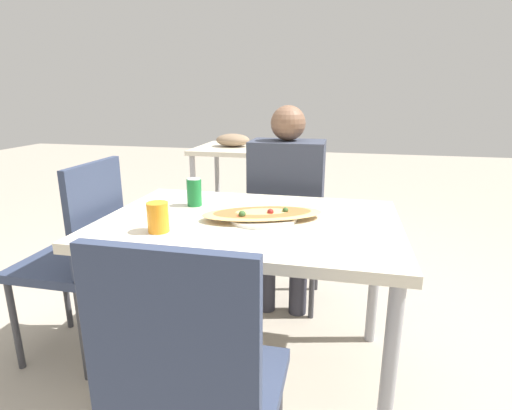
{
  "coord_description": "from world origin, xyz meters",
  "views": [
    {
      "loc": [
        0.36,
        -1.5,
        1.22
      ],
      "look_at": [
        0.03,
        0.0,
        0.78
      ],
      "focal_mm": 28.0,
      "sensor_mm": 36.0,
      "label": 1
    }
  ],
  "objects_px": {
    "chair_near_camera": "(194,388)",
    "chair_side_left": "(79,251)",
    "pizza_main": "(263,214)",
    "drink_glass": "(158,217)",
    "chair_far_seated": "(289,213)",
    "person_seated": "(286,192)",
    "soda_can": "(194,192)",
    "dining_table": "(250,236)"
  },
  "relations": [
    {
      "from": "chair_side_left",
      "to": "drink_glass",
      "type": "height_order",
      "value": "chair_side_left"
    },
    {
      "from": "drink_glass",
      "to": "chair_far_seated",
      "type": "bearing_deg",
      "value": 69.85
    },
    {
      "from": "dining_table",
      "to": "chair_far_seated",
      "type": "relative_size",
      "value": 1.28
    },
    {
      "from": "person_seated",
      "to": "soda_can",
      "type": "xyz_separation_m",
      "value": [
        -0.35,
        -0.48,
        0.1
      ]
    },
    {
      "from": "chair_far_seated",
      "to": "person_seated",
      "type": "relative_size",
      "value": 0.81
    },
    {
      "from": "chair_near_camera",
      "to": "person_seated",
      "type": "height_order",
      "value": "person_seated"
    },
    {
      "from": "pizza_main",
      "to": "chair_near_camera",
      "type": "bearing_deg",
      "value": -91.23
    },
    {
      "from": "person_seated",
      "to": "chair_side_left",
      "type": "bearing_deg",
      "value": 38.31
    },
    {
      "from": "chair_near_camera",
      "to": "chair_side_left",
      "type": "bearing_deg",
      "value": 139.32
    },
    {
      "from": "chair_far_seated",
      "to": "pizza_main",
      "type": "xyz_separation_m",
      "value": [
        -0.01,
        -0.73,
        0.21
      ]
    },
    {
      "from": "pizza_main",
      "to": "drink_glass",
      "type": "relative_size",
      "value": 4.76
    },
    {
      "from": "chair_side_left",
      "to": "person_seated",
      "type": "relative_size",
      "value": 0.81
    },
    {
      "from": "pizza_main",
      "to": "soda_can",
      "type": "distance_m",
      "value": 0.37
    },
    {
      "from": "chair_near_camera",
      "to": "chair_side_left",
      "type": "relative_size",
      "value": 1.0
    },
    {
      "from": "dining_table",
      "to": "person_seated",
      "type": "distance_m",
      "value": 0.63
    },
    {
      "from": "chair_near_camera",
      "to": "person_seated",
      "type": "distance_m",
      "value": 1.38
    },
    {
      "from": "chair_far_seated",
      "to": "soda_can",
      "type": "bearing_deg",
      "value": 59.78
    },
    {
      "from": "dining_table",
      "to": "drink_glass",
      "type": "height_order",
      "value": "drink_glass"
    },
    {
      "from": "dining_table",
      "to": "chair_side_left",
      "type": "bearing_deg",
      "value": -177.06
    },
    {
      "from": "dining_table",
      "to": "soda_can",
      "type": "bearing_deg",
      "value": 153.92
    },
    {
      "from": "chair_side_left",
      "to": "pizza_main",
      "type": "height_order",
      "value": "chair_side_left"
    },
    {
      "from": "chair_near_camera",
      "to": "pizza_main",
      "type": "xyz_separation_m",
      "value": [
        0.02,
        0.75,
        0.21
      ]
    },
    {
      "from": "dining_table",
      "to": "chair_side_left",
      "type": "distance_m",
      "value": 0.79
    },
    {
      "from": "chair_near_camera",
      "to": "chair_side_left",
      "type": "height_order",
      "value": "same"
    },
    {
      "from": "soda_can",
      "to": "pizza_main",
      "type": "bearing_deg",
      "value": -21.2
    },
    {
      "from": "dining_table",
      "to": "chair_far_seated",
      "type": "xyz_separation_m",
      "value": [
        0.06,
        0.74,
        -0.12
      ]
    },
    {
      "from": "dining_table",
      "to": "pizza_main",
      "type": "relative_size",
      "value": 2.26
    },
    {
      "from": "chair_near_camera",
      "to": "chair_side_left",
      "type": "distance_m",
      "value": 1.08
    },
    {
      "from": "chair_far_seated",
      "to": "chair_near_camera",
      "type": "distance_m",
      "value": 1.49
    },
    {
      "from": "dining_table",
      "to": "soda_can",
      "type": "xyz_separation_m",
      "value": [
        -0.29,
        0.14,
        0.14
      ]
    },
    {
      "from": "pizza_main",
      "to": "soda_can",
      "type": "height_order",
      "value": "soda_can"
    },
    {
      "from": "dining_table",
      "to": "person_seated",
      "type": "bearing_deg",
      "value": 84.52
    },
    {
      "from": "chair_side_left",
      "to": "soda_can",
      "type": "relative_size",
      "value": 7.47
    },
    {
      "from": "chair_side_left",
      "to": "drink_glass",
      "type": "bearing_deg",
      "value": -110.09
    },
    {
      "from": "pizza_main",
      "to": "drink_glass",
      "type": "distance_m",
      "value": 0.42
    },
    {
      "from": "chair_far_seated",
      "to": "drink_glass",
      "type": "relative_size",
      "value": 8.43
    },
    {
      "from": "dining_table",
      "to": "chair_side_left",
      "type": "xyz_separation_m",
      "value": [
        -0.78,
        -0.04,
        -0.12
      ]
    },
    {
      "from": "dining_table",
      "to": "drink_glass",
      "type": "relative_size",
      "value": 10.76
    },
    {
      "from": "person_seated",
      "to": "dining_table",
      "type": "bearing_deg",
      "value": 84.52
    },
    {
      "from": "chair_far_seated",
      "to": "soda_can",
      "type": "distance_m",
      "value": 0.74
    },
    {
      "from": "pizza_main",
      "to": "dining_table",
      "type": "bearing_deg",
      "value": -169.77
    },
    {
      "from": "dining_table",
      "to": "chair_near_camera",
      "type": "bearing_deg",
      "value": -87.25
    }
  ]
}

